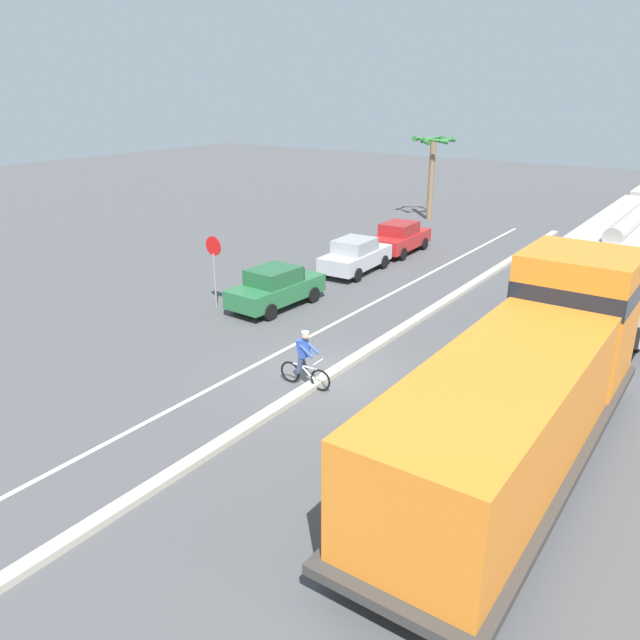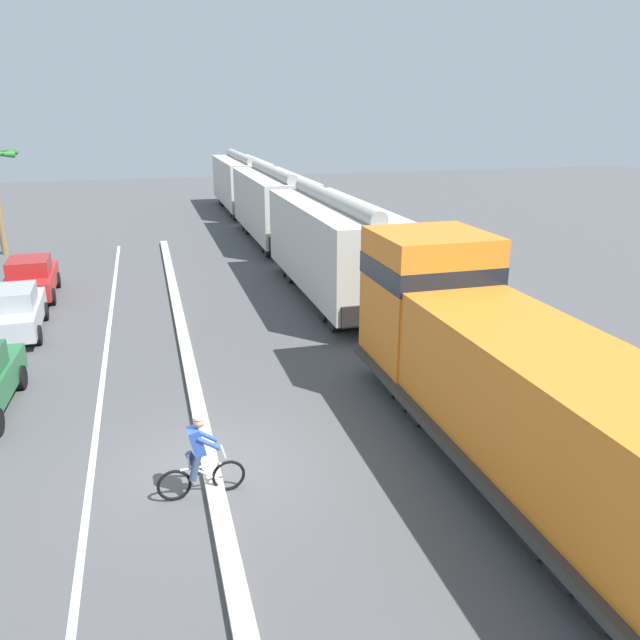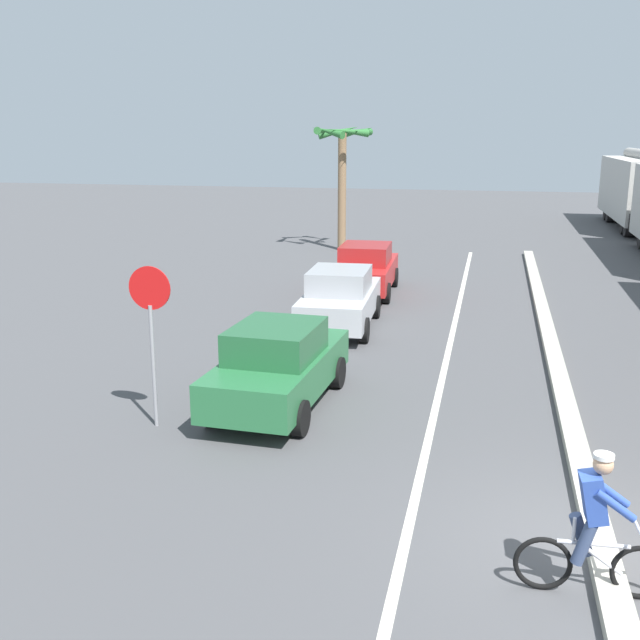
# 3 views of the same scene
# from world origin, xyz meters

# --- Properties ---
(ground_plane) EXTENTS (120.00, 120.00, 0.00)m
(ground_plane) POSITION_xyz_m (0.00, 0.00, 0.00)
(ground_plane) COLOR #4C4C4F
(median_curb) EXTENTS (0.36, 36.00, 0.16)m
(median_curb) POSITION_xyz_m (0.00, 6.00, 0.08)
(median_curb) COLOR #B2AD9E
(median_curb) RESTS_ON ground
(lane_stripe) EXTENTS (0.14, 36.00, 0.01)m
(lane_stripe) POSITION_xyz_m (-2.40, 6.00, 0.00)
(lane_stripe) COLOR silver
(lane_stripe) RESTS_ON ground
(parked_car_green) EXTENTS (1.98, 4.27, 1.62)m
(parked_car_green) POSITION_xyz_m (-5.33, 4.13, 0.82)
(parked_car_green) COLOR #286B3D
(parked_car_green) RESTS_ON ground
(parked_car_silver) EXTENTS (1.98, 4.27, 1.62)m
(parked_car_silver) POSITION_xyz_m (-5.36, 10.10, 0.82)
(parked_car_silver) COLOR #B7BABF
(parked_car_silver) RESTS_ON ground
(parked_car_red) EXTENTS (1.96, 4.26, 1.62)m
(parked_car_red) POSITION_xyz_m (-5.43, 14.57, 0.82)
(parked_car_red) COLOR red
(parked_car_red) RESTS_ON ground
(cyclist) EXTENTS (1.71, 0.48, 1.71)m
(cyclist) POSITION_xyz_m (-0.26, -0.85, 0.82)
(cyclist) COLOR black
(cyclist) RESTS_ON ground
(stop_sign) EXTENTS (0.76, 0.08, 2.88)m
(stop_sign) POSITION_xyz_m (-7.18, 2.70, 2.02)
(stop_sign) COLOR gray
(stop_sign) RESTS_ON ground
(palm_tree_near) EXTENTS (2.70, 2.78, 5.46)m
(palm_tree_near) POSITION_xyz_m (-8.01, 23.49, 4.15)
(palm_tree_near) COLOR #846647
(palm_tree_near) RESTS_ON ground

